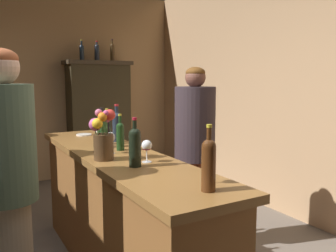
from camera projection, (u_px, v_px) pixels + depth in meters
name	position (u px, v px, depth m)	size (l,w,h in m)	color
wall_back	(12.00, 86.00, 5.19)	(5.16, 0.12, 2.91)	tan
wall_right	(334.00, 90.00, 3.56)	(0.12, 6.78, 2.91)	tan
bar_counter	(118.00, 215.00, 2.78)	(0.57, 2.57, 1.00)	brown
display_cabinet	(99.00, 118.00, 5.60)	(1.01, 0.43, 1.83)	#312A1A
wine_bottle_malbec	(107.00, 129.00, 3.07)	(0.07, 0.07, 0.31)	black
wine_bottle_rose	(102.00, 129.00, 2.92)	(0.08, 0.08, 0.33)	#2C5126
wine_bottle_syrah	(135.00, 145.00, 2.28)	(0.08, 0.08, 0.32)	black
wine_bottle_chardonnay	(209.00, 162.00, 1.78)	(0.07, 0.07, 0.34)	#4B2812
wine_bottle_merlot	(120.00, 135.00, 2.81)	(0.06, 0.06, 0.29)	#193616
wine_bottle_pinot	(117.00, 125.00, 3.20)	(0.08, 0.08, 0.34)	#212A38
wine_glass_front	(110.00, 138.00, 2.69)	(0.07, 0.07, 0.16)	white
wine_glass_mid	(100.00, 131.00, 3.19)	(0.08, 0.08, 0.13)	white
wine_glass_rear	(147.00, 147.00, 2.41)	(0.07, 0.07, 0.15)	white
wine_glass_spare	(208.00, 162.00, 1.92)	(0.07, 0.07, 0.17)	white
flower_arrangement	(103.00, 136.00, 2.47)	(0.18, 0.14, 0.35)	#4A321D
cheese_plate	(84.00, 135.00, 3.57)	(0.15, 0.15, 0.01)	white
display_bottle_left	(82.00, 52.00, 5.34)	(0.07, 0.07, 0.31)	#182431
display_bottle_midleft	(97.00, 52.00, 5.46)	(0.08, 0.08, 0.30)	#212833
display_bottle_center	(112.00, 51.00, 5.58)	(0.07, 0.07, 0.34)	#443018
patron_in_grey	(0.00, 173.00, 2.57)	(0.33, 0.33, 1.61)	maroon
patron_in_navy	(7.00, 187.00, 2.00)	(0.33, 0.33, 1.73)	#ACA291
bartender	(195.00, 152.00, 3.22)	(0.36, 0.36, 1.67)	brown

